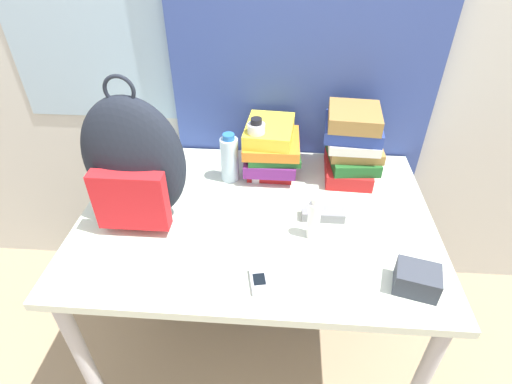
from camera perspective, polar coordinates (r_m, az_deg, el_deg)
wall_back at (r=1.68m, az=1.22°, el=21.30°), size 6.00×0.06×2.50m
curtain_blue at (r=1.63m, az=7.15°, el=20.51°), size 1.06×0.04×2.50m
desk at (r=1.49m, az=0.00°, el=-5.75°), size 1.25×0.88×0.78m
backpack at (r=1.35m, az=-17.02°, el=3.73°), size 0.34×0.19×0.52m
book_stack_left at (r=1.61m, az=2.16°, el=6.28°), size 0.23×0.27×0.21m
book_stack_center at (r=1.61m, az=13.54°, el=6.70°), size 0.23×0.28×0.29m
water_bottle at (r=1.56m, az=-3.80°, el=4.79°), size 0.07×0.07×0.20m
sports_bottle at (r=1.54m, az=0.03°, el=5.79°), size 0.07×0.07×0.27m
sunscreen_bottle at (r=1.32m, az=8.25°, el=-3.83°), size 0.04×0.04×0.16m
cell_phone at (r=1.20m, az=0.46°, el=-12.60°), size 0.07×0.11×0.02m
sunglasses_case at (r=1.43m, az=9.56°, el=-3.16°), size 0.15×0.06×0.04m
camera_pouch at (r=1.26m, az=22.00°, el=-11.50°), size 0.14×0.13×0.07m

